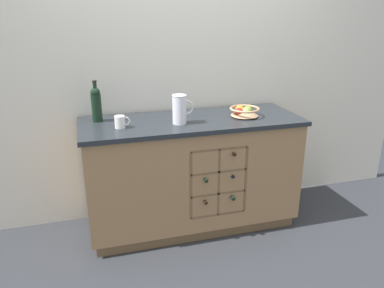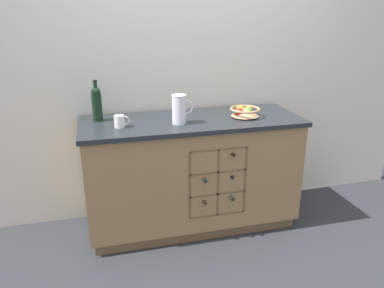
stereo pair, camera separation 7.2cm
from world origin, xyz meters
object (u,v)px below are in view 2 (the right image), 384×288
(white_pitcher, at_px, (179,109))
(standing_wine_bottle, at_px, (97,103))
(ceramic_mug, at_px, (120,121))
(fruit_bowl, at_px, (244,111))

(white_pitcher, bearing_deg, standing_wine_bottle, 158.47)
(standing_wine_bottle, bearing_deg, white_pitcher, -21.53)
(ceramic_mug, bearing_deg, fruit_bowl, 2.22)
(fruit_bowl, xyz_separation_m, ceramic_mug, (-0.98, -0.04, -0.00))
(standing_wine_bottle, bearing_deg, fruit_bowl, -9.21)
(fruit_bowl, relative_size, standing_wine_bottle, 0.76)
(fruit_bowl, distance_m, standing_wine_bottle, 1.15)
(ceramic_mug, relative_size, standing_wine_bottle, 0.36)
(fruit_bowl, relative_size, white_pitcher, 1.09)
(fruit_bowl, xyz_separation_m, white_pitcher, (-0.54, -0.05, 0.07))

